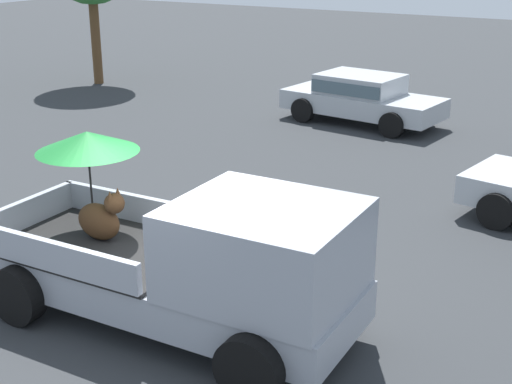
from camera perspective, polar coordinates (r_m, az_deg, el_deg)
The scene contains 3 objects.
ground_plane at distance 9.72m, azimuth -6.73°, elevation -10.22°, with size 80.00×80.00×0.00m, color #2D3033.
pickup_truck_main at distance 9.08m, azimuth -4.88°, elevation -5.40°, with size 5.08×2.30×2.34m.
parked_sedan_far at distance 19.77m, azimuth 8.40°, elevation 7.57°, with size 4.49×2.39×1.33m.
Camera 1 is at (5.14, -6.69, 4.83)m, focal length 50.21 mm.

